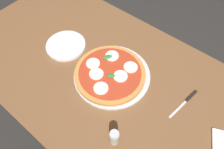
# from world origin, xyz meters

# --- Properties ---
(ground_plane) EXTENTS (6.00, 6.00, 0.00)m
(ground_plane) POSITION_xyz_m (0.00, 0.00, 0.00)
(ground_plane) COLOR #2D2B28
(dining_table) EXTENTS (1.54, 0.81, 0.78)m
(dining_table) POSITION_xyz_m (0.00, 0.00, 0.67)
(dining_table) COLOR brown
(dining_table) RESTS_ON ground_plane
(serving_tray) EXTENTS (0.35, 0.35, 0.01)m
(serving_tray) POSITION_xyz_m (0.03, 0.01, 0.78)
(serving_tray) COLOR silver
(serving_tray) RESTS_ON dining_table
(pizza) EXTENTS (0.32, 0.32, 0.03)m
(pizza) POSITION_xyz_m (0.02, 0.00, 0.80)
(pizza) COLOR #C6843F
(pizza) RESTS_ON serving_tray
(plate_white) EXTENTS (0.20, 0.20, 0.01)m
(plate_white) POSITION_xyz_m (-0.27, 0.00, 0.79)
(plate_white) COLOR white
(plate_white) RESTS_ON dining_table
(knife) EXTENTS (0.04, 0.18, 0.01)m
(knife) POSITION_xyz_m (0.35, 0.11, 0.78)
(knife) COLOR black
(knife) RESTS_ON dining_table
(pepper_shaker) EXTENTS (0.04, 0.04, 0.08)m
(pepper_shaker) POSITION_xyz_m (0.22, -0.22, 0.82)
(pepper_shaker) COLOR #B2B7AD
(pepper_shaker) RESTS_ON dining_table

